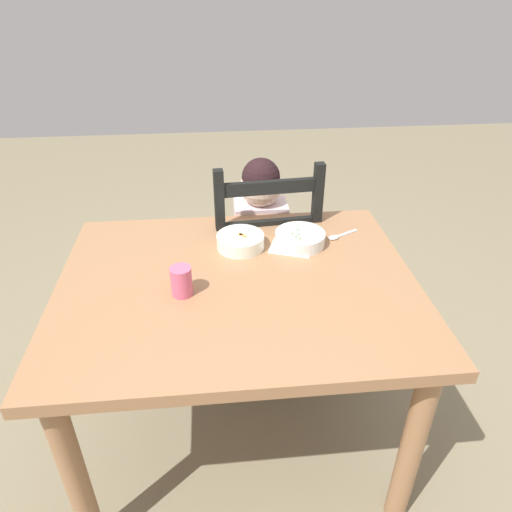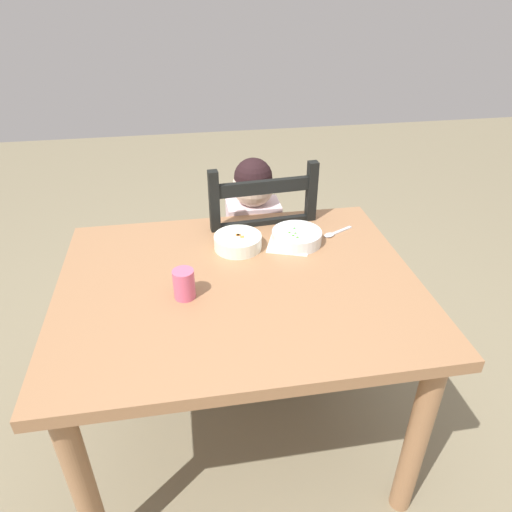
{
  "view_description": "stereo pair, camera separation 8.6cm",
  "coord_description": "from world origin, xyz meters",
  "px_view_note": "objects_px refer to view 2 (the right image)",
  "views": [
    {
      "loc": [
        -0.06,
        -1.23,
        1.59
      ],
      "look_at": [
        0.07,
        0.06,
        0.79
      ],
      "focal_mm": 32.86,
      "sensor_mm": 36.0,
      "label": 1
    },
    {
      "loc": [
        -0.15,
        -1.22,
        1.59
      ],
      "look_at": [
        0.07,
        0.06,
        0.79
      ],
      "focal_mm": 32.86,
      "sensor_mm": 36.0,
      "label": 2
    }
  ],
  "objects_px": {
    "child_figure": "(254,233)",
    "bowl_of_peas": "(297,237)",
    "dining_chair": "(255,266)",
    "dining_table": "(239,308)",
    "bowl_of_carrots": "(238,241)",
    "spoon": "(333,234)",
    "drinking_cup": "(184,284)"
  },
  "relations": [
    {
      "from": "dining_chair",
      "to": "bowl_of_carrots",
      "type": "relative_size",
      "value": 5.76
    },
    {
      "from": "bowl_of_carrots",
      "to": "spoon",
      "type": "xyz_separation_m",
      "value": [
        0.37,
        0.04,
        -0.02
      ]
    },
    {
      "from": "child_figure",
      "to": "bowl_of_peas",
      "type": "distance_m",
      "value": 0.34
    },
    {
      "from": "dining_chair",
      "to": "drinking_cup",
      "type": "distance_m",
      "value": 0.72
    },
    {
      "from": "dining_table",
      "to": "spoon",
      "type": "distance_m",
      "value": 0.47
    },
    {
      "from": "child_figure",
      "to": "drinking_cup",
      "type": "bearing_deg",
      "value": -118.77
    },
    {
      "from": "dining_table",
      "to": "bowl_of_peas",
      "type": "bearing_deg",
      "value": 40.88
    },
    {
      "from": "dining_chair",
      "to": "drinking_cup",
      "type": "height_order",
      "value": "dining_chair"
    },
    {
      "from": "dining_table",
      "to": "dining_chair",
      "type": "distance_m",
      "value": 0.55
    },
    {
      "from": "dining_table",
      "to": "bowl_of_carrots",
      "type": "bearing_deg",
      "value": 83.17
    },
    {
      "from": "dining_chair",
      "to": "dining_table",
      "type": "bearing_deg",
      "value": -105.18
    },
    {
      "from": "child_figure",
      "to": "bowl_of_peas",
      "type": "xyz_separation_m",
      "value": [
        0.11,
        -0.29,
        0.14
      ]
    },
    {
      "from": "dining_table",
      "to": "child_figure",
      "type": "height_order",
      "value": "child_figure"
    },
    {
      "from": "bowl_of_peas",
      "to": "bowl_of_carrots",
      "type": "relative_size",
      "value": 1.06
    },
    {
      "from": "dining_chair",
      "to": "child_figure",
      "type": "bearing_deg",
      "value": -145.15
    },
    {
      "from": "dining_table",
      "to": "bowl_of_carrots",
      "type": "relative_size",
      "value": 6.78
    },
    {
      "from": "spoon",
      "to": "drinking_cup",
      "type": "bearing_deg",
      "value": -151.99
    },
    {
      "from": "bowl_of_peas",
      "to": "dining_chair",
      "type": "bearing_deg",
      "value": 109.19
    },
    {
      "from": "dining_chair",
      "to": "bowl_of_peas",
      "type": "relative_size",
      "value": 5.42
    },
    {
      "from": "bowl_of_carrots",
      "to": "spoon",
      "type": "relative_size",
      "value": 1.29
    },
    {
      "from": "child_figure",
      "to": "bowl_of_peas",
      "type": "height_order",
      "value": "child_figure"
    },
    {
      "from": "bowl_of_carrots",
      "to": "spoon",
      "type": "height_order",
      "value": "bowl_of_carrots"
    },
    {
      "from": "dining_table",
      "to": "drinking_cup",
      "type": "relative_size",
      "value": 12.19
    },
    {
      "from": "dining_chair",
      "to": "spoon",
      "type": "height_order",
      "value": "dining_chair"
    },
    {
      "from": "child_figure",
      "to": "dining_table",
      "type": "bearing_deg",
      "value": -104.8
    },
    {
      "from": "dining_table",
      "to": "bowl_of_peas",
      "type": "distance_m",
      "value": 0.34
    },
    {
      "from": "spoon",
      "to": "drinking_cup",
      "type": "xyz_separation_m",
      "value": [
        -0.56,
        -0.3,
        0.04
      ]
    },
    {
      "from": "dining_table",
      "to": "child_figure",
      "type": "relative_size",
      "value": 1.21
    },
    {
      "from": "dining_table",
      "to": "spoon",
      "type": "xyz_separation_m",
      "value": [
        0.39,
        0.24,
        0.11
      ]
    },
    {
      "from": "child_figure",
      "to": "bowl_of_peas",
      "type": "relative_size",
      "value": 5.26
    },
    {
      "from": "bowl_of_carrots",
      "to": "drinking_cup",
      "type": "xyz_separation_m",
      "value": [
        -0.2,
        -0.26,
        0.02
      ]
    },
    {
      "from": "bowl_of_peas",
      "to": "spoon",
      "type": "height_order",
      "value": "bowl_of_peas"
    }
  ]
}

